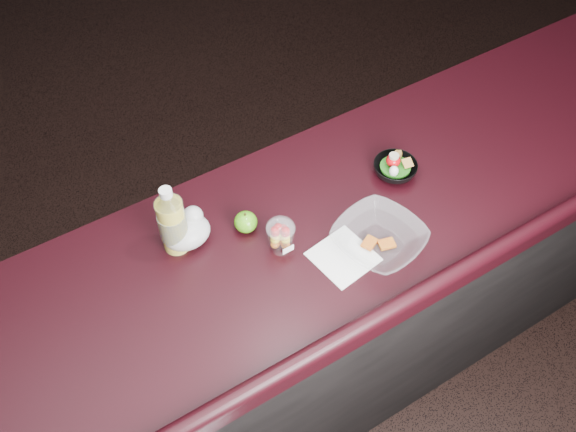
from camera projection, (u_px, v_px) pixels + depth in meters
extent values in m
cube|color=black|center=(289.00, 328.00, 2.27)|extent=(4.00, 0.65, 0.98)
cube|color=black|center=(289.00, 241.00, 1.87)|extent=(4.06, 0.71, 0.04)
cylinder|color=yellow|center=(173.00, 225.00, 1.77)|extent=(0.07, 0.07, 0.19)
cylinder|color=white|center=(173.00, 225.00, 1.77)|extent=(0.08, 0.08, 0.19)
cone|color=white|center=(167.00, 200.00, 1.68)|extent=(0.07, 0.07, 0.03)
cylinder|color=white|center=(166.00, 193.00, 1.66)|extent=(0.04, 0.04, 0.02)
cylinder|color=#072D99|center=(173.00, 225.00, 1.77)|extent=(0.08, 0.08, 0.09)
ellipsoid|color=white|center=(281.00, 228.00, 1.76)|extent=(0.08, 0.08, 0.05)
ellipsoid|color=#369110|center=(246.00, 222.00, 1.85)|extent=(0.07, 0.07, 0.06)
cylinder|color=black|center=(245.00, 215.00, 1.83)|extent=(0.01, 0.01, 0.01)
ellipsoid|color=silver|center=(187.00, 232.00, 1.82)|extent=(0.14, 0.11, 0.08)
sphere|color=silver|center=(193.00, 216.00, 1.81)|extent=(0.06, 0.06, 0.06)
imported|color=black|center=(395.00, 169.00, 2.00)|extent=(0.16, 0.16, 0.04)
cylinder|color=#0F470C|center=(395.00, 167.00, 1.99)|extent=(0.10, 0.10, 0.01)
ellipsoid|color=red|center=(393.00, 161.00, 1.98)|extent=(0.05, 0.05, 0.04)
cylinder|color=beige|center=(394.00, 156.00, 1.97)|extent=(0.03, 0.03, 0.01)
ellipsoid|color=white|center=(394.00, 171.00, 1.96)|extent=(0.03, 0.03, 0.04)
imported|color=silver|center=(379.00, 239.00, 1.82)|extent=(0.30, 0.30, 0.06)
cube|color=#990F0C|center=(369.00, 243.00, 1.83)|extent=(0.06, 0.05, 0.01)
cube|color=#990F0C|center=(387.00, 244.00, 1.83)|extent=(0.05, 0.04, 0.01)
cube|color=white|center=(343.00, 257.00, 1.81)|extent=(0.18, 0.18, 0.00)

